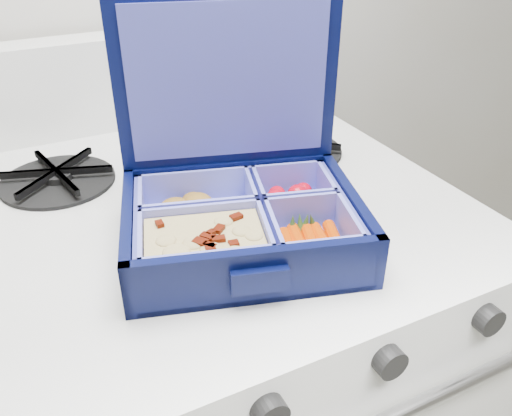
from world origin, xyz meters
TOP-DOWN VIEW (x-y plane):
  - bento_box at (-0.60, 1.54)m, footprint 0.30×0.26m
  - burner_grate at (-0.44, 1.73)m, footprint 0.21×0.21m
  - burner_grate_rear at (-0.76, 1.78)m, footprint 0.19×0.19m
  - fork at (-0.54, 1.66)m, footprint 0.10×0.18m

SIDE VIEW (x-z plane):
  - fork at x=-0.54m, z-range 0.94..0.94m
  - burner_grate_rear at x=-0.76m, z-range 0.94..0.95m
  - burner_grate at x=-0.44m, z-range 0.94..0.96m
  - bento_box at x=-0.60m, z-range 0.94..1.00m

